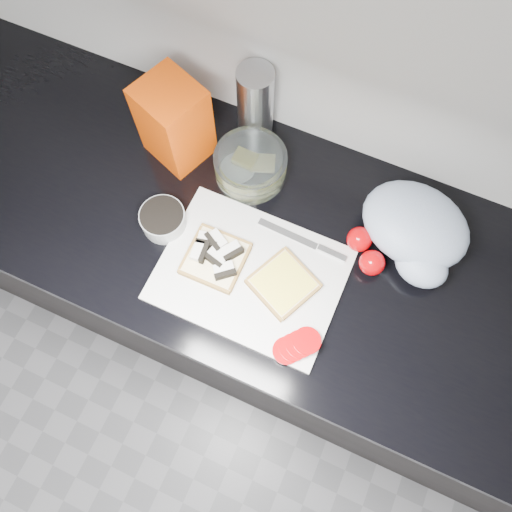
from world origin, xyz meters
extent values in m
cube|color=silver|center=(0.00, 1.50, 1.25)|extent=(3.50, 0.02, 2.50)
cube|color=black|center=(0.00, 1.20, 0.43)|extent=(3.50, 0.60, 0.86)
cube|color=black|center=(0.00, 1.20, 0.88)|extent=(3.50, 0.64, 0.04)
cube|color=silver|center=(0.00, 1.10, 0.91)|extent=(0.40, 0.30, 0.01)
cube|color=beige|center=(-0.08, 1.10, 0.92)|extent=(0.13, 0.13, 0.02)
cube|color=silver|center=(-0.11, 1.13, 0.94)|extent=(0.05, 0.03, 0.02)
cube|color=black|center=(-0.11, 1.13, 0.94)|extent=(0.05, 0.02, 0.02)
cube|color=silver|center=(-0.09, 1.13, 0.94)|extent=(0.05, 0.04, 0.02)
cube|color=black|center=(-0.09, 1.13, 0.94)|extent=(0.05, 0.03, 0.02)
cube|color=silver|center=(-0.06, 1.12, 0.94)|extent=(0.05, 0.05, 0.02)
cube|color=black|center=(-0.06, 1.12, 0.94)|extent=(0.04, 0.05, 0.02)
cube|color=silver|center=(-0.12, 1.09, 0.94)|extent=(0.03, 0.05, 0.02)
cube|color=black|center=(-0.12, 1.09, 0.94)|extent=(0.02, 0.05, 0.02)
cube|color=silver|center=(-0.08, 1.10, 0.94)|extent=(0.05, 0.04, 0.02)
cube|color=black|center=(-0.08, 1.10, 0.94)|extent=(0.05, 0.02, 0.02)
cube|color=silver|center=(-0.05, 1.07, 0.94)|extent=(0.05, 0.05, 0.02)
cube|color=black|center=(-0.05, 1.07, 0.94)|extent=(0.04, 0.04, 0.02)
cube|color=beige|center=(0.08, 1.10, 0.92)|extent=(0.16, 0.16, 0.02)
cube|color=#F3E047|center=(0.08, 1.10, 0.93)|extent=(0.14, 0.14, 0.00)
cylinder|color=#B80408|center=(0.14, 0.97, 0.92)|extent=(0.07, 0.07, 0.01)
cylinder|color=#B80408|center=(0.15, 0.98, 0.92)|extent=(0.08, 0.08, 0.01)
cylinder|color=#B80408|center=(0.16, 0.99, 0.92)|extent=(0.08, 0.08, 0.01)
cylinder|color=#B80408|center=(0.17, 1.01, 0.93)|extent=(0.08, 0.08, 0.01)
cube|color=silver|center=(0.04, 1.22, 0.91)|extent=(0.15, 0.02, 0.00)
cube|color=silver|center=(0.15, 1.21, 0.92)|extent=(0.07, 0.02, 0.01)
cylinder|color=#999E9E|center=(-0.23, 1.13, 0.93)|extent=(0.10, 0.10, 0.05)
cylinder|color=black|center=(-0.23, 1.13, 0.95)|extent=(0.10, 0.10, 0.01)
cylinder|color=silver|center=(-0.13, 1.31, 0.90)|extent=(0.11, 0.11, 0.01)
cylinder|color=silver|center=(-0.10, 1.34, 0.94)|extent=(0.17, 0.17, 0.07)
cube|color=#F3E047|center=(-0.12, 1.34, 0.93)|extent=(0.05, 0.04, 0.04)
cube|color=#FFF498|center=(-0.08, 1.34, 0.92)|extent=(0.07, 0.06, 0.01)
cube|color=#DE4B03|center=(-0.29, 1.33, 1.01)|extent=(0.17, 0.16, 0.21)
cylinder|color=#ADADB1|center=(-0.14, 1.45, 1.00)|extent=(0.09, 0.09, 0.20)
ellipsoid|color=#A8B6CF|center=(0.29, 1.34, 0.95)|extent=(0.28, 0.24, 0.11)
ellipsoid|color=#A8B6CF|center=(0.34, 1.26, 0.94)|extent=(0.14, 0.12, 0.08)
sphere|color=#B80408|center=(0.19, 1.27, 0.93)|extent=(0.06, 0.06, 0.06)
sphere|color=#B80408|center=(0.24, 1.22, 0.93)|extent=(0.06, 0.06, 0.06)
camera|label=1|loc=(0.16, 0.78, 1.96)|focal=35.00mm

